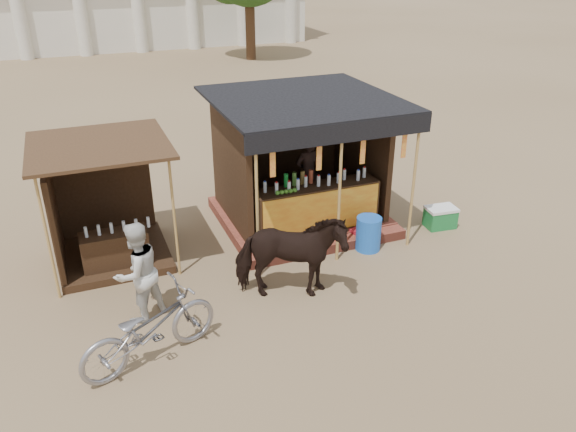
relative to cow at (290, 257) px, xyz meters
The scene contains 9 objects.
ground 1.11m from the cow, 65.86° to the right, with size 120.00×120.00×0.00m, color #846B4C.
main_stall 2.97m from the cow, 63.32° to the left, with size 3.60×3.61×2.78m.
secondary_stall 3.81m from the cow, 138.44° to the left, with size 2.40×2.40×2.38m.
cow is the anchor object (origin of this frame).
motorbike 2.63m from the cow, 162.52° to the right, with size 0.75×2.15×1.13m, color gray.
bystander 2.49m from the cow, behind, with size 0.83×0.64×1.70m, color beige.
blue_barrel 2.35m from the cow, 25.53° to the left, with size 0.50×0.50×0.69m, color blue.
red_crate 2.59m from the cow, 30.92° to the left, with size 0.43×0.43×0.28m, color maroon.
cooler 4.25m from the cow, 17.73° to the left, with size 0.68×0.50×0.46m.
Camera 1 is at (-3.37, -6.88, 5.55)m, focal length 35.00 mm.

